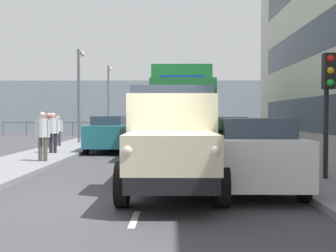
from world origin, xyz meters
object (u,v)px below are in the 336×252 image
object	(u,v)px
car_maroon_kerbside_1	(223,139)
lamp_post_promenade	(79,86)
truck_vintage_cream	(172,142)
lorry_cargo_green	(181,109)
pedestrian_near_railing	(53,129)
pedestrian_strolling	(49,127)
car_teal_oppositeside_0	(109,133)
car_white_kerbside_near	(250,153)
pedestrian_couple_b	(43,132)
lamp_post_far	(109,93)
pedestrian_by_lamp	(58,128)
car_black_oppositeside_1	(123,129)
traffic_light_near	(328,88)

from	to	relation	value
car_maroon_kerbside_1	lamp_post_promenade	bearing A→B (deg)	-50.86
truck_vintage_cream	lorry_cargo_green	distance (m)	9.14
pedestrian_near_railing	pedestrian_strolling	xyz separation A→B (m)	(0.91, -2.37, 0.01)
car_teal_oppositeside_0	car_white_kerbside_near	bearing A→B (deg)	116.69
car_teal_oppositeside_0	pedestrian_near_railing	size ratio (longest dim) A/B	2.43
pedestrian_strolling	lamp_post_promenade	xyz separation A→B (m)	(-0.49, -4.27, 2.33)
truck_vintage_cream	lamp_post_promenade	size ratio (longest dim) A/B	1.02
pedestrian_couple_b	lamp_post_far	size ratio (longest dim) A/B	0.30
truck_vintage_cream	pedestrian_near_railing	distance (m)	9.57
pedestrian_strolling	car_white_kerbside_near	bearing A→B (deg)	128.20
pedestrian_couple_b	pedestrian_by_lamp	xyz separation A→B (m)	(1.49, -6.89, -0.11)
car_white_kerbside_near	car_teal_oppositeside_0	distance (m)	11.00
car_white_kerbside_near	lamp_post_promenade	size ratio (longest dim) A/B	0.70
truck_vintage_cream	lorry_cargo_green	size ratio (longest dim) A/B	0.69
lorry_cargo_green	car_teal_oppositeside_0	size ratio (longest dim) A/B	1.95
car_white_kerbside_near	lamp_post_far	bearing A→B (deg)	-73.27
pedestrian_couple_b	car_teal_oppositeside_0	bearing A→B (deg)	-106.30
car_maroon_kerbside_1	car_teal_oppositeside_0	world-z (taller)	same
pedestrian_by_lamp	lamp_post_far	bearing A→B (deg)	-92.81
car_maroon_kerbside_1	car_teal_oppositeside_0	distance (m)	6.76
car_black_oppositeside_1	lamp_post_far	world-z (taller)	lamp_post_far
car_black_oppositeside_1	pedestrian_by_lamp	world-z (taller)	pedestrian_by_lamp
pedestrian_by_lamp	traffic_light_near	bearing A→B (deg)	133.22
truck_vintage_cream	lorry_cargo_green	xyz separation A→B (m)	(-0.36, -9.09, 0.90)
lorry_cargo_green	lamp_post_promenade	bearing A→B (deg)	-43.16
pedestrian_couple_b	pedestrian_by_lamp	distance (m)	7.05
lorry_cargo_green	pedestrian_strolling	size ratio (longest dim) A/B	4.71
truck_vintage_cream	car_black_oppositeside_1	distance (m)	15.80
car_white_kerbside_near	pedestrian_by_lamp	xyz separation A→B (m)	(7.94, -11.56, 0.18)
car_maroon_kerbside_1	lamp_post_far	distance (m)	20.65
truck_vintage_cream	car_maroon_kerbside_1	bearing A→B (deg)	-108.26
traffic_light_near	pedestrian_strolling	bearing A→B (deg)	-42.52
truck_vintage_cream	pedestrian_couple_b	distance (m)	6.82
pedestrian_by_lamp	traffic_light_near	xyz separation A→B (m)	(-10.07, 10.71, 1.40)
car_maroon_kerbside_1	pedestrian_couple_b	distance (m)	6.48
pedestrian_near_railing	pedestrian_by_lamp	distance (m)	3.97
lorry_cargo_green	pedestrian_by_lamp	bearing A→B (deg)	-23.49
truck_vintage_cream	lamp_post_far	distance (m)	25.39
lamp_post_promenade	car_maroon_kerbside_1	bearing A→B (deg)	129.14
car_teal_oppositeside_0	pedestrian_by_lamp	bearing A→B (deg)	-30.07
car_black_oppositeside_1	lamp_post_promenade	world-z (taller)	lamp_post_promenade
truck_vintage_cream	car_white_kerbside_near	world-z (taller)	truck_vintage_cream
car_black_oppositeside_1	pedestrian_by_lamp	size ratio (longest dim) A/B	2.95
pedestrian_by_lamp	lamp_post_far	size ratio (longest dim) A/B	0.27
car_maroon_kerbside_1	car_teal_oppositeside_0	size ratio (longest dim) A/B	1.08
car_black_oppositeside_1	pedestrian_strolling	xyz separation A→B (m)	(2.98, 5.07, 0.28)
traffic_light_near	lamp_post_promenade	xyz separation A→B (m)	(9.56, -13.49, 1.04)
lamp_post_promenade	car_white_kerbside_near	bearing A→B (deg)	117.39
pedestrian_near_railing	pedestrian_strolling	size ratio (longest dim) A/B	0.99
car_teal_oppositeside_0	lamp_post_promenade	world-z (taller)	lamp_post_promenade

